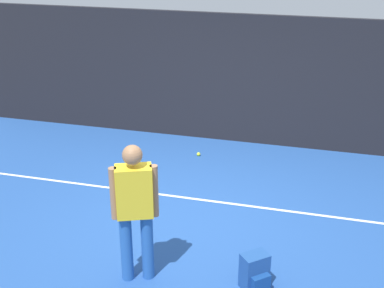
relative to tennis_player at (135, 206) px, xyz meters
name	(u,v)px	position (x,y,z in m)	size (l,w,h in m)	color
ground_plane	(185,220)	(0.20, 1.34, -0.97)	(12.00, 12.00, 0.00)	#234C93
back_fence	(228,79)	(0.20, 4.34, 0.22)	(10.00, 0.10, 2.38)	black
court_line	(196,199)	(0.20, 1.96, -0.96)	(9.00, 0.05, 0.00)	white
tennis_player	(135,206)	(0.00, 0.00, 0.00)	(0.50, 0.35, 1.70)	#2659A5
backpack	(255,272)	(1.35, 0.16, -0.76)	(0.38, 0.38, 0.44)	#1E478C
tennis_ball_near_player	(199,154)	(-0.14, 3.47, -0.93)	(0.07, 0.07, 0.07)	#CCE033
water_bottle	(124,196)	(-0.82, 1.60, -0.87)	(0.07, 0.07, 0.20)	#D84C26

